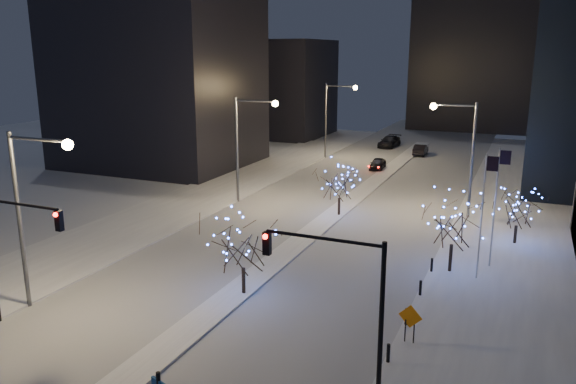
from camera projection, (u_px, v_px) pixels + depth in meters
The scene contains 24 objects.
ground at pixel (153, 360), 26.31m from camera, with size 160.00×160.00×0.00m, color white.
road at pixel (361, 193), 57.49m from camera, with size 20.00×130.00×0.02m, color #A7ABB5.
median at pixel (347, 204), 53.02m from camera, with size 2.00×80.00×0.15m, color white.
east_sidewalk at pixel (512, 262), 38.35m from camera, with size 10.00×90.00×0.15m, color white.
west_sidewalk at pixel (160, 215), 49.48m from camera, with size 8.00×90.00×0.15m, color white.
filler_west_near at pixel (158, 69), 69.78m from camera, with size 22.00×18.00×24.00m, color black.
filler_west_far at pixel (274, 88), 96.71m from camera, with size 18.00×16.00×16.00m, color black.
horizon_block at pixel (486, 12), 100.86m from camera, with size 24.00×14.00×42.00m, color black.
street_lamp_w_near at pixel (31, 198), 29.94m from camera, with size 4.40×0.56×10.00m.
street_lamp_w_mid at pixel (247, 135), 52.22m from camera, with size 4.40×0.56×10.00m.
street_lamp_w_far at pixel (333, 110), 74.49m from camera, with size 4.40×0.56×10.00m.
street_lamp_east at pixel (462, 144), 47.60m from camera, with size 3.90×0.56×10.00m.
traffic_signal_west at pixel (10, 241), 28.39m from camera, with size 5.26×0.43×7.00m.
traffic_signal_east at pixel (344, 289), 22.61m from camera, with size 5.26×0.43×7.00m.
flagpoles at pixel (490, 203), 35.38m from camera, with size 1.35×2.60×8.00m.
bollards at pixel (414, 301), 31.16m from camera, with size 0.16×12.16×0.90m.
car_near at pixel (378, 164), 68.89m from camera, with size 1.64×4.08×1.39m, color black.
car_mid at pixel (421, 150), 78.53m from camera, with size 1.57×4.49×1.48m, color black.
car_far at pixel (389, 142), 85.07m from camera, with size 2.31×5.68×1.65m, color black.
holiday_tree_median_near at pixel (243, 243), 32.61m from camera, with size 4.34×4.34×5.03m.
holiday_tree_median_far at pixel (340, 182), 48.67m from camera, with size 4.43×4.43×4.71m.
holiday_tree_plaza_near at pixel (453, 222), 35.89m from camera, with size 4.14×4.14×5.11m.
holiday_tree_plaza_far at pixel (518, 209), 41.43m from camera, with size 4.35×4.35×4.19m.
construction_sign at pixel (410, 320), 27.39m from camera, with size 1.20×0.20×1.99m.
Camera 1 is at (15.15, -19.17, 14.07)m, focal length 35.00 mm.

